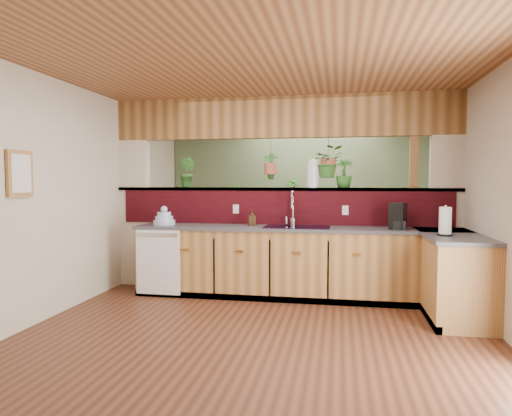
% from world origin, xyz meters
% --- Properties ---
extents(ground, '(4.60, 7.00, 0.01)m').
position_xyz_m(ground, '(0.00, 0.00, 0.00)').
color(ground, '#4D2817').
rests_on(ground, ground).
extents(ceiling, '(4.60, 7.00, 0.01)m').
position_xyz_m(ceiling, '(0.00, 0.00, 2.60)').
color(ceiling, brown).
rests_on(ceiling, ground).
extents(wall_back, '(4.60, 0.02, 2.60)m').
position_xyz_m(wall_back, '(0.00, 3.50, 1.30)').
color(wall_back, beige).
rests_on(wall_back, ground).
extents(wall_front, '(4.60, 0.02, 2.60)m').
position_xyz_m(wall_front, '(0.00, -3.50, 1.30)').
color(wall_front, beige).
rests_on(wall_front, ground).
extents(wall_left, '(0.02, 7.00, 2.60)m').
position_xyz_m(wall_left, '(-2.30, 0.00, 1.30)').
color(wall_left, beige).
rests_on(wall_left, ground).
extents(wall_right, '(0.02, 7.00, 2.60)m').
position_xyz_m(wall_right, '(2.30, 0.00, 1.30)').
color(wall_right, beige).
rests_on(wall_right, ground).
extents(pass_through_partition, '(4.60, 0.21, 2.60)m').
position_xyz_m(pass_through_partition, '(0.03, 1.35, 1.19)').
color(pass_through_partition, beige).
rests_on(pass_through_partition, ground).
extents(pass_through_ledge, '(4.60, 0.21, 0.04)m').
position_xyz_m(pass_through_ledge, '(0.00, 1.35, 1.37)').
color(pass_through_ledge, brown).
rests_on(pass_through_ledge, ground).
extents(header_beam, '(4.60, 0.15, 0.55)m').
position_xyz_m(header_beam, '(0.00, 1.35, 2.33)').
color(header_beam, brown).
rests_on(header_beam, ground).
extents(sage_backwall, '(4.55, 0.02, 2.55)m').
position_xyz_m(sage_backwall, '(0.00, 3.48, 1.30)').
color(sage_backwall, '#5B714D').
rests_on(sage_backwall, ground).
extents(countertop, '(4.14, 1.52, 0.90)m').
position_xyz_m(countertop, '(0.84, 0.87, 0.45)').
color(countertop, '#9C6B36').
rests_on(countertop, ground).
extents(dishwasher, '(0.58, 0.03, 0.82)m').
position_xyz_m(dishwasher, '(-1.48, 0.66, 0.46)').
color(dishwasher, white).
rests_on(dishwasher, ground).
extents(navy_sink, '(0.82, 0.50, 0.18)m').
position_xyz_m(navy_sink, '(0.25, 0.98, 0.82)').
color(navy_sink, black).
rests_on(navy_sink, countertop).
extents(framed_print, '(0.04, 0.35, 0.45)m').
position_xyz_m(framed_print, '(-2.27, -0.80, 1.55)').
color(framed_print, '#9C6B36').
rests_on(framed_print, wall_left).
extents(faucet, '(0.20, 0.20, 0.45)m').
position_xyz_m(faucet, '(0.18, 1.13, 1.14)').
color(faucet, '#B7B7B2').
rests_on(faucet, countertop).
extents(dish_stack, '(0.29, 0.29, 0.25)m').
position_xyz_m(dish_stack, '(-1.50, 0.95, 0.98)').
color(dish_stack, '#AAB9DC').
rests_on(dish_stack, countertop).
extents(soap_dispenser, '(0.11, 0.11, 0.20)m').
position_xyz_m(soap_dispenser, '(-0.34, 1.06, 1.00)').
color(soap_dispenser, '#3B2915').
rests_on(soap_dispenser, countertop).
extents(coffee_maker, '(0.17, 0.28, 0.32)m').
position_xyz_m(coffee_maker, '(1.47, 0.95, 1.05)').
color(coffee_maker, black).
rests_on(coffee_maker, countertop).
extents(paper_towel, '(0.15, 0.15, 0.33)m').
position_xyz_m(paper_towel, '(1.87, 0.33, 1.05)').
color(paper_towel, black).
rests_on(paper_towel, countertop).
extents(glass_jar, '(0.17, 0.17, 0.37)m').
position_xyz_m(glass_jar, '(0.42, 1.35, 1.58)').
color(glass_jar, silver).
rests_on(glass_jar, pass_through_ledge).
extents(ledge_plant_left, '(0.29, 0.26, 0.42)m').
position_xyz_m(ledge_plant_left, '(-1.31, 1.35, 1.60)').
color(ledge_plant_left, '#285B1F').
rests_on(ledge_plant_left, pass_through_ledge).
extents(ledge_plant_right, '(0.22, 0.22, 0.38)m').
position_xyz_m(ledge_plant_right, '(0.83, 1.35, 1.58)').
color(ledge_plant_right, '#285B1F').
rests_on(ledge_plant_right, pass_through_ledge).
extents(hanging_plant_a, '(0.21, 0.17, 0.48)m').
position_xyz_m(hanging_plant_a, '(-0.14, 1.35, 1.80)').
color(hanging_plant_a, brown).
rests_on(hanging_plant_a, header_beam).
extents(hanging_plant_b, '(0.43, 0.39, 0.54)m').
position_xyz_m(hanging_plant_b, '(0.62, 1.35, 1.91)').
color(hanging_plant_b, brown).
rests_on(hanging_plant_b, header_beam).
extents(shelving_console, '(1.68, 0.92, 1.09)m').
position_xyz_m(shelving_console, '(-0.51, 3.25, 0.50)').
color(shelving_console, black).
rests_on(shelving_console, ground).
extents(shelf_plant_a, '(0.24, 0.20, 0.38)m').
position_xyz_m(shelf_plant_a, '(-1.01, 3.25, 1.23)').
color(shelf_plant_a, '#285B1F').
rests_on(shelf_plant_a, shelving_console).
extents(shelf_plant_b, '(0.30, 0.30, 0.48)m').
position_xyz_m(shelf_plant_b, '(-0.03, 3.25, 1.28)').
color(shelf_plant_b, '#285B1F').
rests_on(shelf_plant_b, shelving_console).
extents(floor_plant, '(0.81, 0.75, 0.74)m').
position_xyz_m(floor_plant, '(1.11, 2.80, 0.37)').
color(floor_plant, '#285B1F').
rests_on(floor_plant, ground).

